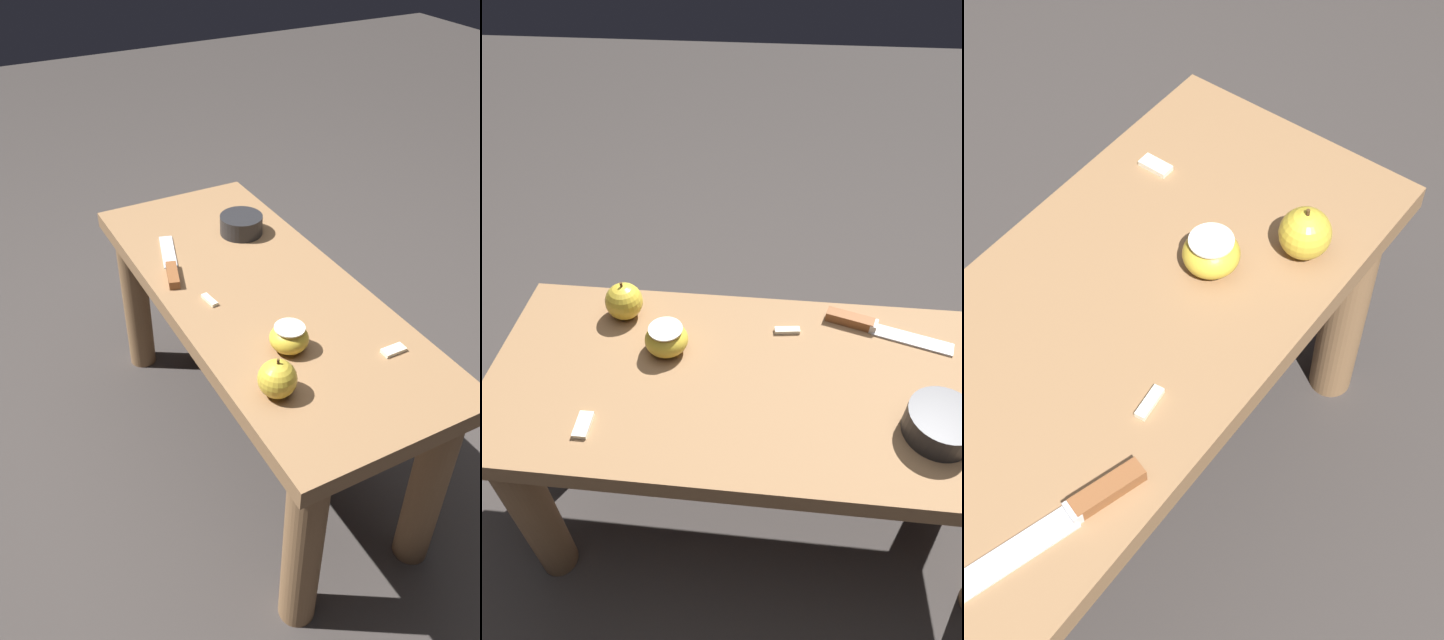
# 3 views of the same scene
# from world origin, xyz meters

# --- Properties ---
(ground_plane) EXTENTS (8.00, 8.00, 0.00)m
(ground_plane) POSITION_xyz_m (0.00, 0.00, 0.00)
(ground_plane) COLOR #383330
(wooden_bench) EXTENTS (1.03, 0.42, 0.50)m
(wooden_bench) POSITION_xyz_m (0.00, 0.00, 0.38)
(wooden_bench) COLOR olive
(wooden_bench) RESTS_ON ground_plane
(knife) EXTENTS (0.23, 0.10, 0.02)m
(knife) POSITION_xyz_m (-0.16, -0.14, 0.51)
(knife) COLOR silver
(knife) RESTS_ON wooden_bench
(apple_whole) EXTENTS (0.07, 0.07, 0.08)m
(apple_whole) POSITION_xyz_m (0.31, -0.13, 0.54)
(apple_whole) COLOR gold
(apple_whole) RESTS_ON wooden_bench
(apple_cut) EXTENTS (0.08, 0.08, 0.05)m
(apple_cut) POSITION_xyz_m (0.21, -0.05, 0.53)
(apple_cut) COLOR gold
(apple_cut) RESTS_ON wooden_bench
(apple_slice_near_knife) EXTENTS (0.02, 0.05, 0.01)m
(apple_slice_near_knife) POSITION_xyz_m (0.31, 0.13, 0.50)
(apple_slice_near_knife) COLOR white
(apple_slice_near_knife) RESTS_ON wooden_bench
(apple_slice_center) EXTENTS (0.05, 0.02, 0.01)m
(apple_slice_center) POSITION_xyz_m (-0.01, -0.12, 0.50)
(apple_slice_center) COLOR white
(apple_slice_center) RESTS_ON wooden_bench
(bowl) EXTENTS (0.11, 0.11, 0.05)m
(bowl) POSITION_xyz_m (-0.24, 0.08, 0.52)
(bowl) COLOR #232326
(bowl) RESTS_ON wooden_bench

